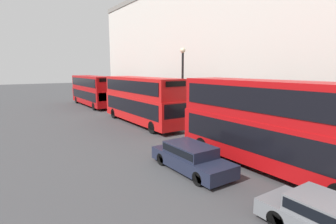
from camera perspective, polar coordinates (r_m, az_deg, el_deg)
name	(u,v)px	position (r m, az deg, el deg)	size (l,w,h in m)	color
bus_leading	(272,122)	(13.95, 21.70, -2.00)	(2.59, 10.84, 4.51)	#B20C0F
bus_second_in_queue	(141,98)	(24.41, -5.82, 2.99)	(2.59, 11.14, 4.31)	red
bus_third_in_queue	(92,89)	(37.67, -16.15, 4.74)	(2.59, 11.29, 4.12)	#B20C0F
car_hatchback	(191,157)	(13.37, 4.98, -9.68)	(1.84, 4.73, 1.35)	#1E2338
street_lamp	(183,80)	(21.79, 3.19, 6.96)	(0.44, 0.44, 6.78)	black
pedestrian	(103,98)	(39.89, -13.91, 2.90)	(0.36, 0.36, 1.69)	brown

